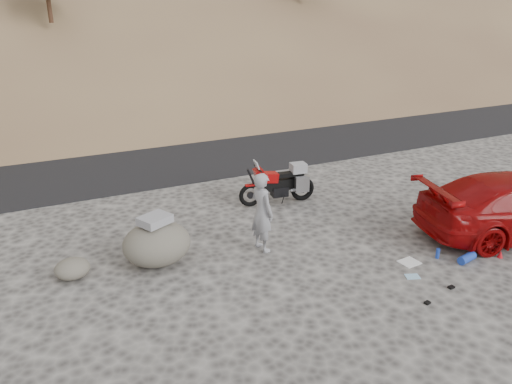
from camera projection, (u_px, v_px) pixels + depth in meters
ground at (335, 256)px, 10.61m from camera, size 140.00×140.00×0.00m
road at (197, 148)px, 18.18m from camera, size 120.00×7.00×0.05m
motorcycle at (281, 184)px, 13.18m from camera, size 2.12×0.76×1.26m
man at (262, 249)px, 10.93m from camera, size 0.53×0.71×1.76m
boulder at (157, 243)px, 10.16m from camera, size 1.64×1.49×1.09m
small_rock at (72, 269)px, 9.73m from camera, size 0.72×0.65×0.41m
gear_white_cloth at (409, 262)px, 10.36m from camera, size 0.43×0.39×0.01m
gear_blue_mat at (467, 258)px, 10.35m from camera, size 0.48×0.27×0.18m
gear_bottle at (438, 254)px, 10.50m from camera, size 0.10×0.10×0.22m
gear_funnel at (500, 254)px, 10.54m from camera, size 0.13×0.13×0.15m
gear_glove_a at (451, 287)px, 9.45m from camera, size 0.13×0.10×0.04m
gear_glove_b at (427, 303)px, 8.97m from camera, size 0.12×0.10×0.04m
gear_blue_cloth at (412, 276)px, 9.84m from camera, size 0.33×0.28×0.01m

